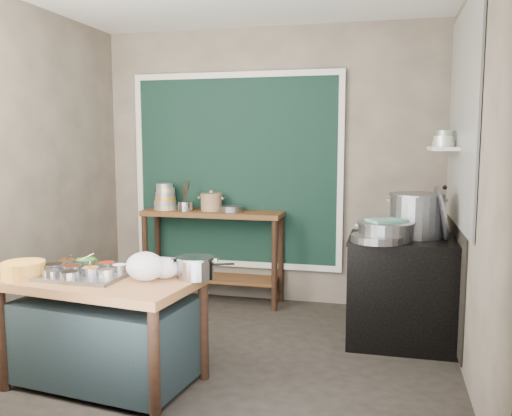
% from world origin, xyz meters
% --- Properties ---
extents(floor, '(3.50, 3.00, 0.02)m').
position_xyz_m(floor, '(0.00, 0.00, -0.01)').
color(floor, '#2E2823').
rests_on(floor, ground).
extents(back_wall, '(3.50, 0.02, 2.80)m').
position_xyz_m(back_wall, '(0.00, 1.51, 1.40)').
color(back_wall, gray).
rests_on(back_wall, floor).
extents(left_wall, '(0.02, 3.00, 2.80)m').
position_xyz_m(left_wall, '(-1.76, 0.00, 1.40)').
color(left_wall, gray).
rests_on(left_wall, floor).
extents(right_wall, '(0.02, 3.00, 2.80)m').
position_xyz_m(right_wall, '(1.76, 0.00, 1.40)').
color(right_wall, gray).
rests_on(right_wall, floor).
extents(curtain_panel, '(2.10, 0.02, 1.90)m').
position_xyz_m(curtain_panel, '(-0.35, 1.47, 1.35)').
color(curtain_panel, black).
rests_on(curtain_panel, back_wall).
extents(curtain_frame, '(2.22, 0.03, 2.02)m').
position_xyz_m(curtain_frame, '(-0.35, 1.46, 1.35)').
color(curtain_frame, beige).
rests_on(curtain_frame, back_wall).
extents(tile_panel, '(0.02, 1.70, 1.70)m').
position_xyz_m(tile_panel, '(1.74, 0.55, 1.85)').
color(tile_panel, '#B2B2AA').
rests_on(tile_panel, right_wall).
extents(soot_patch, '(0.01, 1.30, 1.30)m').
position_xyz_m(soot_patch, '(1.74, 0.65, 0.70)').
color(soot_patch, black).
rests_on(soot_patch, right_wall).
extents(wall_shelf, '(0.22, 0.70, 0.03)m').
position_xyz_m(wall_shelf, '(1.63, 0.85, 1.60)').
color(wall_shelf, beige).
rests_on(wall_shelf, right_wall).
extents(prep_table, '(1.33, 0.88, 0.75)m').
position_xyz_m(prep_table, '(-0.65, -0.75, 0.38)').
color(prep_table, brown).
rests_on(prep_table, floor).
extents(back_counter, '(1.45, 0.40, 0.95)m').
position_xyz_m(back_counter, '(-0.55, 1.28, 0.47)').
color(back_counter, brown).
rests_on(back_counter, floor).
extents(stove_block, '(0.90, 0.68, 0.85)m').
position_xyz_m(stove_block, '(1.35, 0.55, 0.42)').
color(stove_block, black).
rests_on(stove_block, floor).
extents(stove_top, '(0.92, 0.69, 0.03)m').
position_xyz_m(stove_top, '(1.35, 0.55, 0.86)').
color(stove_top, black).
rests_on(stove_top, stove_block).
extents(condiment_tray, '(0.62, 0.46, 0.03)m').
position_xyz_m(condiment_tray, '(-0.81, -0.76, 0.76)').
color(condiment_tray, gray).
rests_on(condiment_tray, prep_table).
extents(condiment_bowls, '(0.56, 0.44, 0.06)m').
position_xyz_m(condiment_bowls, '(-0.83, -0.74, 0.80)').
color(condiment_bowls, silver).
rests_on(condiment_bowls, condiment_tray).
extents(yellow_basin, '(0.31, 0.31, 0.11)m').
position_xyz_m(yellow_basin, '(-1.17, -0.87, 0.80)').
color(yellow_basin, gold).
rests_on(yellow_basin, prep_table).
extents(saucepan, '(0.35, 0.35, 0.15)m').
position_xyz_m(saucepan, '(-0.05, -0.61, 0.82)').
color(saucepan, gray).
rests_on(saucepan, prep_table).
extents(plastic_bag_a, '(0.27, 0.23, 0.19)m').
position_xyz_m(plastic_bag_a, '(-0.34, -0.75, 0.85)').
color(plastic_bag_a, white).
rests_on(plastic_bag_a, prep_table).
extents(plastic_bag_b, '(0.20, 0.17, 0.14)m').
position_xyz_m(plastic_bag_b, '(-0.24, -0.66, 0.82)').
color(plastic_bag_b, white).
rests_on(plastic_bag_b, prep_table).
extents(bowl_stack, '(0.24, 0.24, 0.27)m').
position_xyz_m(bowl_stack, '(-1.07, 1.28, 1.07)').
color(bowl_stack, tan).
rests_on(bowl_stack, back_counter).
extents(utensil_cup, '(0.17, 0.17, 0.10)m').
position_xyz_m(utensil_cup, '(-0.82, 1.23, 1.00)').
color(utensil_cup, gray).
rests_on(utensil_cup, back_counter).
extents(ceramic_crock, '(0.24, 0.24, 0.16)m').
position_xyz_m(ceramic_crock, '(-0.57, 1.31, 1.03)').
color(ceramic_crock, '#8E6E4D').
rests_on(ceramic_crock, back_counter).
extents(wide_bowl, '(0.28, 0.28, 0.06)m').
position_xyz_m(wide_bowl, '(-0.34, 1.28, 0.98)').
color(wide_bowl, gray).
rests_on(wide_bowl, back_counter).
extents(stock_pot, '(0.52, 0.52, 0.36)m').
position_xyz_m(stock_pot, '(1.43, 0.63, 1.06)').
color(stock_pot, gray).
rests_on(stock_pot, stove_top).
extents(pot_lid, '(0.14, 0.44, 0.43)m').
position_xyz_m(pot_lid, '(1.61, 0.53, 1.09)').
color(pot_lid, gray).
rests_on(pot_lid, stove_top).
extents(steamer, '(0.55, 0.55, 0.15)m').
position_xyz_m(steamer, '(1.18, 0.41, 0.95)').
color(steamer, gray).
rests_on(steamer, stove_top).
extents(green_cloth, '(0.33, 0.31, 0.02)m').
position_xyz_m(green_cloth, '(1.18, 0.41, 1.04)').
color(green_cloth, '#5F9F84').
rests_on(green_cloth, steamer).
extents(shallow_pan, '(0.51, 0.51, 0.05)m').
position_xyz_m(shallow_pan, '(1.12, 0.32, 0.91)').
color(shallow_pan, gray).
rests_on(shallow_pan, stove_top).
extents(shelf_bowl_stack, '(0.17, 0.17, 0.13)m').
position_xyz_m(shelf_bowl_stack, '(1.63, 0.81, 1.68)').
color(shelf_bowl_stack, silver).
rests_on(shelf_bowl_stack, wall_shelf).
extents(shelf_bowl_green, '(0.19, 0.19, 0.05)m').
position_xyz_m(shelf_bowl_green, '(1.63, 1.07, 1.64)').
color(shelf_bowl_green, gray).
rests_on(shelf_bowl_green, wall_shelf).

